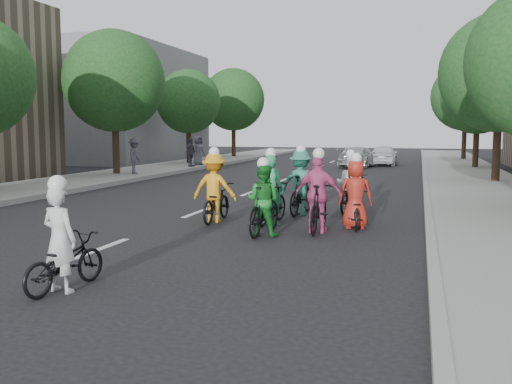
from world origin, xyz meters
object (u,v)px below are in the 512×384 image
at_px(cyclist_7, 301,188).
at_px(follow_car_trail, 384,155).
at_px(cyclist_4, 356,202).
at_px(cyclist_2, 215,194).
at_px(cyclist_6, 350,190).
at_px(cyclist_5, 271,198).
at_px(cyclist_0, 63,254).
at_px(spectator_2, 198,151).
at_px(spectator_0, 135,156).
at_px(cyclist_1, 264,206).
at_px(cyclist_3, 318,202).
at_px(follow_car_lead, 359,157).
at_px(spectator_1, 191,152).

relative_size(cyclist_7, follow_car_trail, 0.49).
relative_size(cyclist_4, follow_car_trail, 0.46).
xyz_separation_m(cyclist_2, follow_car_trail, (2.65, 23.39, -0.03)).
distance_m(cyclist_2, cyclist_6, 3.92).
distance_m(cyclist_5, cyclist_6, 2.96).
distance_m(cyclist_0, spectator_2, 25.43).
height_order(cyclist_0, follow_car_trail, cyclist_0).
distance_m(cyclist_6, follow_car_trail, 20.87).
height_order(cyclist_6, spectator_0, spectator_0).
bearing_deg(cyclist_5, cyclist_1, 106.73).
height_order(cyclist_5, cyclist_6, cyclist_5).
distance_m(cyclist_3, cyclist_5, 1.48).
height_order(cyclist_1, cyclist_3, cyclist_3).
distance_m(cyclist_2, cyclist_5, 1.42).
height_order(cyclist_7, follow_car_lead, cyclist_7).
relative_size(cyclist_0, follow_car_lead, 0.39).
bearing_deg(cyclist_1, cyclist_4, -136.39).
xyz_separation_m(cyclist_2, follow_car_lead, (1.33, 21.28, -0.07)).
bearing_deg(cyclist_3, spectator_1, -58.62).
bearing_deg(spectator_0, cyclist_1, -156.12).
bearing_deg(cyclist_0, cyclist_4, -108.57).
relative_size(cyclist_6, spectator_0, 1.17).
xyz_separation_m(cyclist_7, spectator_0, (-9.92, 9.55, 0.28)).
height_order(cyclist_6, cyclist_7, cyclist_7).
distance_m(cyclist_1, spectator_2, 21.49).
xyz_separation_m(cyclist_1, cyclist_4, (1.80, 1.44, -0.04)).
bearing_deg(follow_car_lead, cyclist_2, 96.65).
bearing_deg(spectator_0, cyclist_7, -147.72).
height_order(cyclist_3, follow_car_trail, cyclist_3).
bearing_deg(cyclist_5, cyclist_7, -94.27).
distance_m(cyclist_0, cyclist_2, 6.23).
distance_m(follow_car_lead, follow_car_trail, 2.48).
height_order(follow_car_trail, spectator_0, spectator_0).
distance_m(follow_car_lead, spectator_1, 10.01).
height_order(spectator_0, spectator_2, spectator_2).
relative_size(cyclist_5, cyclist_6, 0.91).
height_order(cyclist_4, cyclist_7, cyclist_7).
xyz_separation_m(cyclist_0, cyclist_5, (1.42, 6.25, 0.11)).
relative_size(cyclist_2, cyclist_3, 0.99).
bearing_deg(spectator_1, follow_car_lead, -56.33).
height_order(cyclist_6, spectator_2, spectator_2).
distance_m(cyclist_4, cyclist_6, 2.49).
bearing_deg(follow_car_lead, cyclist_1, 100.94).
bearing_deg(spectator_1, cyclist_4, -139.92).
relative_size(cyclist_7, spectator_1, 1.15).
bearing_deg(cyclist_3, cyclist_1, 31.45).
height_order(cyclist_3, follow_car_lead, cyclist_3).
relative_size(follow_car_trail, spectator_2, 2.20).
relative_size(cyclist_2, cyclist_4, 1.06).
height_order(cyclist_3, cyclist_6, cyclist_3).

